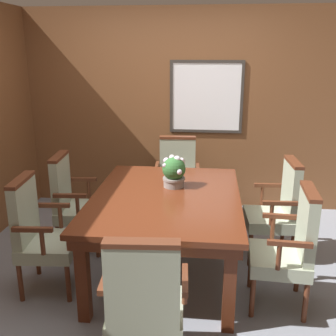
{
  "coord_description": "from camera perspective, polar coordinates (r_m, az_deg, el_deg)",
  "views": [
    {
      "loc": [
        0.46,
        -3.06,
        1.96
      ],
      "look_at": [
        0.1,
        0.26,
        0.95
      ],
      "focal_mm": 42.0,
      "sensor_mm": 36.0,
      "label": 1
    }
  ],
  "objects": [
    {
      "name": "dining_table",
      "position": [
        3.45,
        -0.27,
        -5.36
      ],
      "size": [
        1.27,
        1.68,
        0.75
      ],
      "color": "#562614",
      "rests_on": "ground_plane"
    },
    {
      "name": "chair_right_far",
      "position": [
        3.9,
        15.67,
        -5.48
      ],
      "size": [
        0.47,
        0.53,
        0.98
      ],
      "rotation": [
        0.0,
        0.0,
        -1.52
      ],
      "color": "#562B19",
      "rests_on": "ground_plane"
    },
    {
      "name": "chair_head_near",
      "position": [
        2.47,
        -3.4,
        -18.93
      ],
      "size": [
        0.53,
        0.48,
        0.98
      ],
      "rotation": [
        0.0,
        0.0,
        3.21
      ],
      "color": "#562B19",
      "rests_on": "ground_plane"
    },
    {
      "name": "chair_left_far",
      "position": [
        4.05,
        -13.64,
        -4.51
      ],
      "size": [
        0.48,
        0.54,
        0.98
      ],
      "rotation": [
        0.0,
        0.0,
        1.65
      ],
      "color": "#562B19",
      "rests_on": "ground_plane"
    },
    {
      "name": "chair_left_near",
      "position": [
        3.45,
        -18.19,
        -8.76
      ],
      "size": [
        0.48,
        0.54,
        0.98
      ],
      "rotation": [
        0.0,
        0.0,
        1.65
      ],
      "color": "#562B19",
      "rests_on": "ground_plane"
    },
    {
      "name": "ground_plane",
      "position": [
        3.66,
        -2.13,
        -15.52
      ],
      "size": [
        14.0,
        14.0,
        0.0
      ],
      "primitive_type": "plane",
      "color": "gray"
    },
    {
      "name": "wall_back",
      "position": [
        4.95,
        0.79,
        8.33
      ],
      "size": [
        7.2,
        0.08,
        2.45
      ],
      "color": "brown",
      "rests_on": "ground_plane"
    },
    {
      "name": "chair_head_far",
      "position": [
        4.63,
        1.35,
        -1.26
      ],
      "size": [
        0.53,
        0.48,
        0.98
      ],
      "rotation": [
        0.0,
        0.0,
        0.06
      ],
      "color": "#562B19",
      "rests_on": "ground_plane"
    },
    {
      "name": "chair_right_near",
      "position": [
        3.21,
        17.28,
        -10.69
      ],
      "size": [
        0.47,
        0.53,
        0.98
      ],
      "rotation": [
        0.0,
        0.0,
        -1.63
      ],
      "color": "#562B19",
      "rests_on": "ground_plane"
    },
    {
      "name": "potted_plant",
      "position": [
        3.58,
        0.9,
        -0.48
      ],
      "size": [
        0.21,
        0.21,
        0.3
      ],
      "color": "gray",
      "rests_on": "dining_table"
    }
  ]
}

